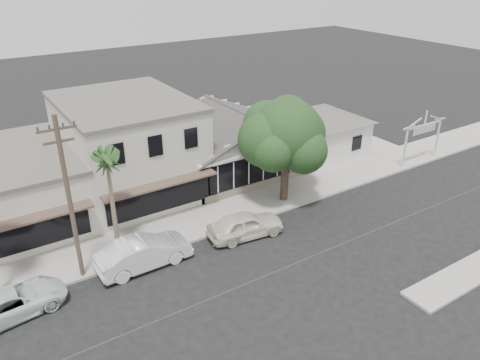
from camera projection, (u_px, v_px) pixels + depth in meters
ground at (278, 271)px, 25.31m from camera, size 140.00×140.00×0.00m
sidewalk_north at (93, 256)px, 26.46m from camera, size 90.00×3.50×0.15m
corner_shop at (233, 139)px, 36.04m from camera, size 10.40×8.60×5.10m
side_cottage at (321, 136)px, 39.81m from camera, size 6.00×6.00×3.00m
arch_sign at (424, 127)px, 36.95m from camera, size 4.12×0.12×3.95m
row_building_near at (128, 148)px, 32.63m from camera, size 8.00×10.00×6.50m
utility_pole at (69, 197)px, 22.75m from camera, size 1.80×0.24×9.00m
car_0 at (245, 225)px, 28.10m from camera, size 4.85×2.42×1.59m
car_1 at (144, 253)px, 25.37m from camera, size 5.23×1.91×1.71m
car_2 at (13, 302)px, 22.01m from camera, size 5.16×2.88×1.36m
shade_tree at (284, 135)px, 30.57m from camera, size 6.59×5.96×7.31m
palm_east at (107, 160)px, 24.65m from camera, size 2.65×2.65×6.65m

